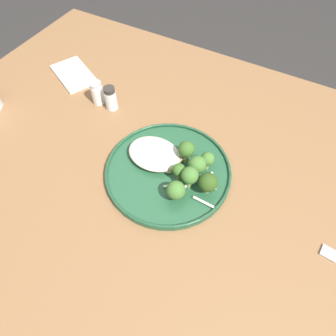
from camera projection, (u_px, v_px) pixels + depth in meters
ground at (172, 275)px, 1.30m from camera, size 6.00×6.00×0.00m
wooden_dining_table at (174, 197)px, 0.76m from camera, size 1.40×1.00×0.74m
dinner_plate at (168, 171)px, 0.70m from camera, size 0.29×0.29×0.02m
noodle_bed at (154, 154)px, 0.71m from camera, size 0.13×0.10×0.03m
seared_scallop_tilted_round at (150, 153)px, 0.71m from camera, size 0.03×0.03×0.01m
seared_scallop_right_edge at (178, 159)px, 0.70m from camera, size 0.02×0.02×0.01m
seared_scallop_half_hidden at (151, 165)px, 0.69m from camera, size 0.03×0.03×0.01m
seared_scallop_on_noodles at (169, 166)px, 0.69m from camera, size 0.03×0.03×0.02m
broccoli_floret_right_tilted at (207, 159)px, 0.67m from camera, size 0.03×0.03×0.05m
broccoli_floret_near_rim at (184, 149)px, 0.68m from camera, size 0.04×0.04×0.06m
broccoli_floret_split_head at (208, 182)px, 0.64m from camera, size 0.04×0.04×0.06m
broccoli_floret_small_sprig at (179, 171)px, 0.66m from camera, size 0.03×0.03×0.05m
broccoli_floret_center_pile at (190, 176)px, 0.64m from camera, size 0.04×0.04×0.06m
broccoli_floret_beside_noodles at (197, 165)px, 0.67m from camera, size 0.04×0.04×0.05m
broccoli_floret_left_leaning at (176, 190)px, 0.63m from camera, size 0.04×0.04×0.05m
onion_sliver_pale_crescent at (188, 184)px, 0.67m from camera, size 0.01×0.06×0.00m
onion_sliver_long_sliver at (172, 185)px, 0.67m from camera, size 0.03×0.03×0.00m
onion_sliver_curled_piece at (214, 181)px, 0.67m from camera, size 0.03×0.04×0.00m
onion_sliver_short_strip at (203, 202)px, 0.64m from camera, size 0.05×0.01×0.00m
folded_napkin at (74, 74)px, 0.91m from camera, size 0.17×0.15×0.01m
salt_shaker at (97, 93)px, 0.82m from camera, size 0.03×0.03×0.07m
pepper_shaker at (111, 98)px, 0.81m from camera, size 0.03×0.03×0.07m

